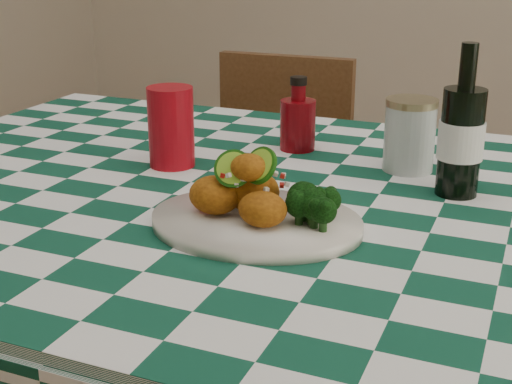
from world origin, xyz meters
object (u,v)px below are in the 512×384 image
at_px(plate, 256,222).
at_px(mason_jar, 410,135).
at_px(wooden_chair_left, 263,220).
at_px(ketchup_bottle, 298,114).
at_px(fried_chicken_pile, 251,186).
at_px(red_tumbler, 171,127).
at_px(beer_bottle, 463,121).

bearing_deg(plate, mason_jar, 67.58).
bearing_deg(wooden_chair_left, mason_jar, -46.72).
distance_m(plate, mason_jar, 0.38).
bearing_deg(ketchup_bottle, wooden_chair_left, 119.62).
bearing_deg(fried_chicken_pile, plate, 0.00).
xyz_separation_m(ketchup_bottle, mason_jar, (0.22, -0.05, -0.01)).
distance_m(red_tumbler, mason_jar, 0.42).
bearing_deg(beer_bottle, red_tumbler, -175.18).
distance_m(mason_jar, wooden_chair_left, 0.80).
bearing_deg(fried_chicken_pile, wooden_chair_left, 111.00).
bearing_deg(ketchup_bottle, plate, -78.83).
distance_m(red_tumbler, ketchup_bottle, 0.25).
distance_m(plate, ketchup_bottle, 0.41).
relative_size(mason_jar, beer_bottle, 0.53).
relative_size(ketchup_bottle, wooden_chair_left, 0.16).
xyz_separation_m(red_tumbler, beer_bottle, (0.49, 0.04, 0.05)).
relative_size(ketchup_bottle, mason_jar, 1.11).
bearing_deg(fried_chicken_pile, mason_jar, 66.62).
height_order(plate, mason_jar, mason_jar).
xyz_separation_m(plate, beer_bottle, (0.24, 0.26, 0.11)).
xyz_separation_m(red_tumbler, ketchup_bottle, (0.17, 0.18, -0.00)).
relative_size(red_tumbler, wooden_chair_left, 0.17).
bearing_deg(plate, red_tumbler, 139.74).
height_order(fried_chicken_pile, mason_jar, mason_jar).
height_order(fried_chicken_pile, ketchup_bottle, ketchup_bottle).
bearing_deg(fried_chicken_pile, beer_bottle, 45.78).
bearing_deg(mason_jar, ketchup_bottle, 168.12).
bearing_deg(fried_chicken_pile, ketchup_bottle, 100.20).
xyz_separation_m(plate, red_tumbler, (-0.25, 0.21, 0.06)).
relative_size(ketchup_bottle, beer_bottle, 0.59).
distance_m(fried_chicken_pile, red_tumbler, 0.33).
xyz_separation_m(ketchup_bottle, wooden_chair_left, (-0.25, 0.44, -0.43)).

